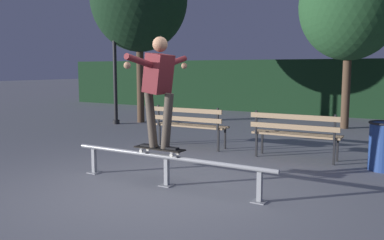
{
  "coord_description": "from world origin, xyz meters",
  "views": [
    {
      "loc": [
        3.23,
        -4.43,
        1.66
      ],
      "look_at": [
        -0.06,
        1.04,
        0.85
      ],
      "focal_mm": 38.41,
      "sensor_mm": 36.0,
      "label": 1
    }
  ],
  "objects_px": {
    "skateboarder": "(159,83)",
    "skateboard": "(159,149)",
    "park_bench_leftmost": "(190,122)",
    "park_bench_left_center": "(295,131)",
    "trash_can": "(384,145)",
    "tree_behind_benches": "(350,5)",
    "grind_rail": "(167,163)",
    "lamp_post_left": "(114,40)"
  },
  "relations": [
    {
      "from": "skateboarder",
      "to": "trash_can",
      "type": "relative_size",
      "value": 1.95
    },
    {
      "from": "tree_behind_benches",
      "to": "lamp_post_left",
      "type": "xyz_separation_m",
      "value": [
        -6.04,
        -2.56,
        -0.84
      ]
    },
    {
      "from": "park_bench_leftmost",
      "to": "park_bench_left_center",
      "type": "distance_m",
      "value": 2.24
    },
    {
      "from": "grind_rail",
      "to": "park_bench_leftmost",
      "type": "height_order",
      "value": "park_bench_leftmost"
    },
    {
      "from": "park_bench_leftmost",
      "to": "trash_can",
      "type": "distance_m",
      "value": 3.72
    },
    {
      "from": "park_bench_leftmost",
      "to": "lamp_post_left",
      "type": "bearing_deg",
      "value": 152.01
    },
    {
      "from": "park_bench_left_center",
      "to": "lamp_post_left",
      "type": "xyz_separation_m",
      "value": [
        -6.04,
        2.02,
        1.94
      ]
    },
    {
      "from": "park_bench_left_center",
      "to": "trash_can",
      "type": "distance_m",
      "value": 1.49
    },
    {
      "from": "skateboard",
      "to": "trash_can",
      "type": "bearing_deg",
      "value": 43.91
    },
    {
      "from": "park_bench_left_center",
      "to": "tree_behind_benches",
      "type": "distance_m",
      "value": 5.36
    },
    {
      "from": "skateboard",
      "to": "grind_rail",
      "type": "bearing_deg",
      "value": -0.0
    },
    {
      "from": "park_bench_leftmost",
      "to": "tree_behind_benches",
      "type": "bearing_deg",
      "value": 63.95
    },
    {
      "from": "skateboarder",
      "to": "park_bench_left_center",
      "type": "relative_size",
      "value": 0.97
    },
    {
      "from": "tree_behind_benches",
      "to": "skateboarder",
      "type": "bearing_deg",
      "value": -99.35
    },
    {
      "from": "tree_behind_benches",
      "to": "lamp_post_left",
      "type": "relative_size",
      "value": 1.23
    },
    {
      "from": "skateboard",
      "to": "lamp_post_left",
      "type": "height_order",
      "value": "lamp_post_left"
    },
    {
      "from": "grind_rail",
      "to": "park_bench_left_center",
      "type": "bearing_deg",
      "value": 67.69
    },
    {
      "from": "lamp_post_left",
      "to": "park_bench_left_center",
      "type": "bearing_deg",
      "value": -18.51
    },
    {
      "from": "tree_behind_benches",
      "to": "trash_can",
      "type": "relative_size",
      "value": 6.0
    },
    {
      "from": "park_bench_left_center",
      "to": "lamp_post_left",
      "type": "relative_size",
      "value": 0.41
    },
    {
      "from": "skateboarder",
      "to": "tree_behind_benches",
      "type": "height_order",
      "value": "tree_behind_benches"
    },
    {
      "from": "lamp_post_left",
      "to": "park_bench_leftmost",
      "type": "bearing_deg",
      "value": -27.99
    },
    {
      "from": "skateboarder",
      "to": "lamp_post_left",
      "type": "xyz_separation_m",
      "value": [
        -4.87,
        4.59,
        1.03
      ]
    },
    {
      "from": "skateboard",
      "to": "trash_can",
      "type": "relative_size",
      "value": 0.98
    },
    {
      "from": "grind_rail",
      "to": "tree_behind_benches",
      "type": "height_order",
      "value": "tree_behind_benches"
    },
    {
      "from": "skateboarder",
      "to": "skateboard",
      "type": "bearing_deg",
      "value": 179.42
    },
    {
      "from": "skateboard",
      "to": "skateboarder",
      "type": "xyz_separation_m",
      "value": [
        0.0,
        -0.0,
        0.94
      ]
    },
    {
      "from": "skateboarder",
      "to": "trash_can",
      "type": "height_order",
      "value": "skateboarder"
    },
    {
      "from": "park_bench_left_center",
      "to": "trash_can",
      "type": "bearing_deg",
      "value": -0.33
    },
    {
      "from": "park_bench_left_center",
      "to": "tree_behind_benches",
      "type": "relative_size",
      "value": 0.34
    },
    {
      "from": "park_bench_leftmost",
      "to": "park_bench_left_center",
      "type": "bearing_deg",
      "value": 0.0
    },
    {
      "from": "skateboard",
      "to": "tree_behind_benches",
      "type": "bearing_deg",
      "value": 80.63
    },
    {
      "from": "skateboard",
      "to": "park_bench_left_center",
      "type": "height_order",
      "value": "park_bench_left_center"
    },
    {
      "from": "skateboarder",
      "to": "park_bench_leftmost",
      "type": "relative_size",
      "value": 0.97
    },
    {
      "from": "tree_behind_benches",
      "to": "trash_can",
      "type": "xyz_separation_m",
      "value": [
        1.48,
        -4.59,
        -2.91
      ]
    },
    {
      "from": "tree_behind_benches",
      "to": "lamp_post_left",
      "type": "bearing_deg",
      "value": -157.07
    },
    {
      "from": "skateboard",
      "to": "skateboarder",
      "type": "distance_m",
      "value": 0.94
    },
    {
      "from": "tree_behind_benches",
      "to": "skateboard",
      "type": "bearing_deg",
      "value": -99.37
    },
    {
      "from": "lamp_post_left",
      "to": "trash_can",
      "type": "relative_size",
      "value": 4.88
    },
    {
      "from": "grind_rail",
      "to": "skateboarder",
      "type": "xyz_separation_m",
      "value": [
        -0.12,
        -0.0,
        1.12
      ]
    },
    {
      "from": "lamp_post_left",
      "to": "skateboarder",
      "type": "bearing_deg",
      "value": -43.32
    },
    {
      "from": "trash_can",
      "to": "skateboarder",
      "type": "bearing_deg",
      "value": -136.06
    }
  ]
}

